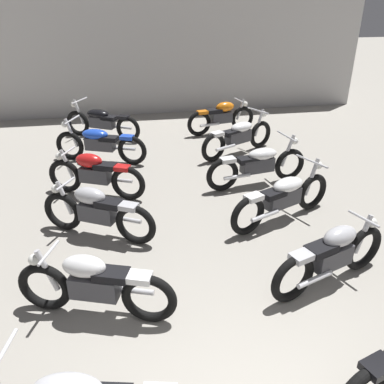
{
  "coord_description": "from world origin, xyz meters",
  "views": [
    {
      "loc": [
        -1.01,
        -1.5,
        3.56
      ],
      "look_at": [
        0.0,
        4.33,
        0.55
      ],
      "focal_mm": 37.64,
      "sensor_mm": 36.0,
      "label": 1
    }
  ],
  "objects_px": {
    "motorcycle_left_row_5": "(102,122)",
    "motorcycle_right_row_3": "(258,164)",
    "motorcycle_right_row_4": "(239,136)",
    "motorcycle_right_row_5": "(222,117)",
    "motorcycle_left_row_1": "(94,284)",
    "motorcycle_right_row_1": "(332,255)",
    "motorcycle_right_row_2": "(283,197)",
    "motorcycle_left_row_3": "(95,174)",
    "motorcycle_left_row_4": "(100,143)",
    "motorcycle_left_row_2": "(97,211)"
  },
  "relations": [
    {
      "from": "motorcycle_left_row_4",
      "to": "motorcycle_right_row_1",
      "type": "relative_size",
      "value": 1.09
    },
    {
      "from": "motorcycle_left_row_2",
      "to": "motorcycle_right_row_5",
      "type": "distance_m",
      "value": 5.63
    },
    {
      "from": "motorcycle_right_row_2",
      "to": "motorcycle_right_row_4",
      "type": "bearing_deg",
      "value": 87.96
    },
    {
      "from": "motorcycle_right_row_2",
      "to": "motorcycle_right_row_3",
      "type": "relative_size",
      "value": 0.94
    },
    {
      "from": "motorcycle_right_row_4",
      "to": "motorcycle_right_row_1",
      "type": "bearing_deg",
      "value": -91.1
    },
    {
      "from": "motorcycle_right_row_3",
      "to": "motorcycle_right_row_4",
      "type": "relative_size",
      "value": 1.09
    },
    {
      "from": "motorcycle_left_row_1",
      "to": "motorcycle_right_row_1",
      "type": "relative_size",
      "value": 1.01
    },
    {
      "from": "motorcycle_right_row_1",
      "to": "motorcycle_left_row_5",
      "type": "bearing_deg",
      "value": 115.66
    },
    {
      "from": "motorcycle_left_row_1",
      "to": "motorcycle_left_row_3",
      "type": "relative_size",
      "value": 1.03
    },
    {
      "from": "motorcycle_left_row_4",
      "to": "motorcycle_right_row_2",
      "type": "bearing_deg",
      "value": -45.72
    },
    {
      "from": "motorcycle_right_row_1",
      "to": "motorcycle_right_row_2",
      "type": "relative_size",
      "value": 0.93
    },
    {
      "from": "motorcycle_left_row_5",
      "to": "motorcycle_right_row_4",
      "type": "relative_size",
      "value": 0.98
    },
    {
      "from": "motorcycle_left_row_4",
      "to": "motorcycle_left_row_2",
      "type": "bearing_deg",
      "value": -89.02
    },
    {
      "from": "motorcycle_left_row_5",
      "to": "motorcycle_right_row_5",
      "type": "distance_m",
      "value": 3.19
    },
    {
      "from": "motorcycle_right_row_3",
      "to": "motorcycle_left_row_3",
      "type": "bearing_deg",
      "value": 178.66
    },
    {
      "from": "motorcycle_right_row_1",
      "to": "motorcycle_right_row_5",
      "type": "distance_m",
      "value": 6.38
    },
    {
      "from": "motorcycle_left_row_1",
      "to": "motorcycle_right_row_5",
      "type": "relative_size",
      "value": 0.97
    },
    {
      "from": "motorcycle_left_row_2",
      "to": "motorcycle_right_row_1",
      "type": "distance_m",
      "value": 3.51
    },
    {
      "from": "motorcycle_left_row_1",
      "to": "motorcycle_left_row_4",
      "type": "relative_size",
      "value": 0.92
    },
    {
      "from": "motorcycle_left_row_3",
      "to": "motorcycle_left_row_1",
      "type": "bearing_deg",
      "value": -87.88
    },
    {
      "from": "motorcycle_right_row_4",
      "to": "motorcycle_right_row_5",
      "type": "bearing_deg",
      "value": 90.82
    },
    {
      "from": "motorcycle_left_row_5",
      "to": "motorcycle_right_row_1",
      "type": "distance_m",
      "value": 7.2
    },
    {
      "from": "motorcycle_left_row_2",
      "to": "motorcycle_right_row_4",
      "type": "relative_size",
      "value": 0.9
    },
    {
      "from": "motorcycle_left_row_5",
      "to": "motorcycle_right_row_2",
      "type": "height_order",
      "value": "same"
    },
    {
      "from": "motorcycle_left_row_4",
      "to": "motorcycle_right_row_4",
      "type": "height_order",
      "value": "same"
    },
    {
      "from": "motorcycle_right_row_3",
      "to": "motorcycle_right_row_5",
      "type": "relative_size",
      "value": 1.11
    },
    {
      "from": "motorcycle_right_row_1",
      "to": "motorcycle_right_row_4",
      "type": "relative_size",
      "value": 0.95
    },
    {
      "from": "motorcycle_left_row_1",
      "to": "motorcycle_right_row_3",
      "type": "height_order",
      "value": "motorcycle_right_row_3"
    },
    {
      "from": "motorcycle_left_row_3",
      "to": "motorcycle_right_row_2",
      "type": "height_order",
      "value": "motorcycle_right_row_2"
    },
    {
      "from": "motorcycle_right_row_4",
      "to": "motorcycle_right_row_2",
      "type": "bearing_deg",
      "value": -92.04
    },
    {
      "from": "motorcycle_left_row_3",
      "to": "motorcycle_left_row_5",
      "type": "height_order",
      "value": "motorcycle_left_row_5"
    },
    {
      "from": "motorcycle_left_row_2",
      "to": "motorcycle_left_row_3",
      "type": "relative_size",
      "value": 0.97
    },
    {
      "from": "motorcycle_left_row_4",
      "to": "motorcycle_right_row_3",
      "type": "relative_size",
      "value": 0.95
    },
    {
      "from": "motorcycle_left_row_1",
      "to": "motorcycle_right_row_1",
      "type": "distance_m",
      "value": 3.03
    },
    {
      "from": "motorcycle_right_row_2",
      "to": "motorcycle_left_row_3",
      "type": "bearing_deg",
      "value": 154.66
    },
    {
      "from": "motorcycle_left_row_4",
      "to": "motorcycle_right_row_5",
      "type": "relative_size",
      "value": 1.06
    },
    {
      "from": "motorcycle_left_row_2",
      "to": "motorcycle_right_row_2",
      "type": "bearing_deg",
      "value": -0.69
    },
    {
      "from": "motorcycle_left_row_1",
      "to": "motorcycle_left_row_3",
      "type": "bearing_deg",
      "value": 92.12
    },
    {
      "from": "motorcycle_left_row_5",
      "to": "motorcycle_right_row_5",
      "type": "relative_size",
      "value": 1.0
    },
    {
      "from": "motorcycle_left_row_5",
      "to": "motorcycle_right_row_4",
      "type": "bearing_deg",
      "value": -27.93
    },
    {
      "from": "motorcycle_right_row_1",
      "to": "motorcycle_right_row_2",
      "type": "bearing_deg",
      "value": 90.65
    },
    {
      "from": "motorcycle_left_row_3",
      "to": "motorcycle_right_row_3",
      "type": "height_order",
      "value": "motorcycle_right_row_3"
    },
    {
      "from": "motorcycle_left_row_5",
      "to": "motorcycle_right_row_3",
      "type": "distance_m",
      "value": 4.62
    },
    {
      "from": "motorcycle_left_row_4",
      "to": "motorcycle_right_row_5",
      "type": "bearing_deg",
      "value": 25.66
    },
    {
      "from": "motorcycle_left_row_4",
      "to": "motorcycle_right_row_3",
      "type": "distance_m",
      "value": 3.59
    },
    {
      "from": "motorcycle_left_row_3",
      "to": "motorcycle_right_row_2",
      "type": "xyz_separation_m",
      "value": [
        3.13,
        -1.48,
        -0.01
      ]
    },
    {
      "from": "motorcycle_left_row_4",
      "to": "motorcycle_right_row_2",
      "type": "height_order",
      "value": "same"
    },
    {
      "from": "motorcycle_left_row_2",
      "to": "motorcycle_left_row_4",
      "type": "xyz_separation_m",
      "value": [
        -0.05,
        3.14,
        -0.01
      ]
    },
    {
      "from": "motorcycle_right_row_2",
      "to": "motorcycle_right_row_4",
      "type": "relative_size",
      "value": 1.03
    },
    {
      "from": "motorcycle_left_row_4",
      "to": "motorcycle_right_row_3",
      "type": "height_order",
      "value": "same"
    }
  ]
}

